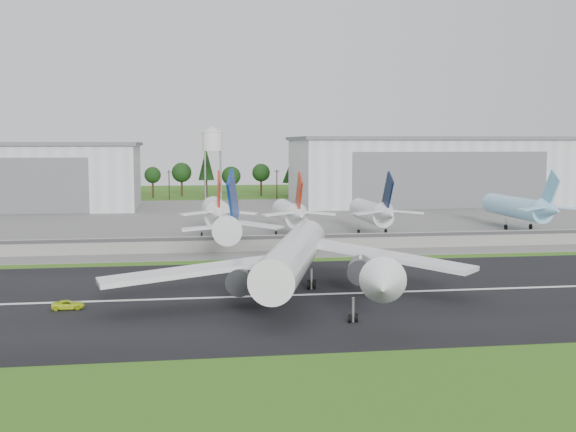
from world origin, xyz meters
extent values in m
plane|color=#295C15|center=(0.00, 0.00, 0.00)|extent=(600.00, 600.00, 0.00)
cube|color=black|center=(0.00, 10.00, 0.05)|extent=(320.00, 60.00, 0.10)
cube|color=white|center=(0.00, 10.00, 0.11)|extent=(220.00, 1.00, 0.02)
cube|color=slate|center=(0.00, 120.00, 0.05)|extent=(320.00, 150.00, 0.10)
cube|color=gray|center=(0.00, 55.00, 1.75)|extent=(240.00, 0.50, 3.50)
cube|color=#38383A|center=(0.00, 54.70, 3.00)|extent=(240.00, 0.12, 0.70)
cube|color=silver|center=(75.00, 165.00, 12.00)|extent=(100.00, 45.00, 24.00)
cube|color=#595B60|center=(75.00, 165.00, 24.60)|extent=(102.00, 47.00, 1.20)
cube|color=#595B60|center=(75.00, 142.35, 10.08)|extent=(70.00, 0.30, 19.68)
cylinder|color=#99999E|center=(-8.00, 182.00, 10.00)|extent=(0.50, 0.50, 20.00)
cylinder|color=#99999E|center=(-2.00, 188.00, 10.00)|extent=(0.50, 0.50, 20.00)
cylinder|color=silver|center=(-5.00, 185.00, 23.50)|extent=(8.00, 8.00, 7.00)
cone|color=silver|center=(-5.00, 185.00, 28.20)|extent=(8.40, 8.40, 2.40)
cylinder|color=white|center=(-1.07, 10.00, 6.20)|extent=(17.69, 43.90, 5.80)
cone|color=white|center=(5.81, -14.03, 6.20)|extent=(7.23, 7.36, 5.80)
cone|color=white|center=(-8.37, 35.48, 7.40)|extent=(7.77, 10.17, 5.51)
cube|color=navy|center=(-8.23, 35.00, 12.70)|extent=(3.11, 9.31, 11.13)
cube|color=white|center=(13.90, 12.21, 5.40)|extent=(23.95, 23.39, 2.65)
cylinder|color=#333338|center=(9.03, 9.25, 3.80)|extent=(5.17, 6.33, 3.80)
cube|color=white|center=(-3.42, 36.37, 7.80)|extent=(9.25, 7.68, 0.98)
cube|color=white|center=(-14.94, 3.95, 5.40)|extent=(28.51, 11.21, 2.65)
cylinder|color=#333338|center=(-9.24, 4.02, 3.80)|extent=(5.17, 6.33, 3.80)
cube|color=white|center=(-13.04, 33.62, 7.80)|extent=(9.11, 3.52, 0.98)
cube|color=#99999E|center=(0.03, 6.15, 1.70)|extent=(17.87, 31.59, 3.20)
cylinder|color=black|center=(-6.22, 11.65, 0.85)|extent=(0.80, 1.55, 1.50)
imported|color=#C7E01A|center=(-33.16, 5.56, 0.71)|extent=(4.60, 2.47, 1.23)
cylinder|color=white|center=(-9.19, 80.00, 6.06)|extent=(6.12, 24.00, 6.12)
cone|color=white|center=(-9.19, 64.50, 7.06)|extent=(5.81, 7.00, 5.81)
cube|color=#A9250D|center=(-9.19, 65.00, 11.86)|extent=(0.45, 8.59, 10.02)
cylinder|color=#99999E|center=(-12.69, 78.00, 1.50)|extent=(0.32, 0.32, 3.00)
cylinder|color=#99999E|center=(-5.69, 78.00, 1.50)|extent=(0.32, 0.32, 3.00)
cylinder|color=black|center=(-12.69, 78.00, 0.80)|extent=(0.40, 1.40, 1.40)
cylinder|color=white|center=(8.86, 80.00, 5.64)|extent=(5.27, 24.00, 5.27)
cone|color=white|center=(8.86, 64.50, 6.64)|extent=(5.01, 7.00, 5.01)
cube|color=#9D1F0C|center=(8.86, 65.00, 11.44)|extent=(0.45, 8.59, 10.02)
cylinder|color=#99999E|center=(5.36, 78.00, 1.50)|extent=(0.32, 0.32, 3.00)
cylinder|color=#99999E|center=(12.36, 78.00, 1.50)|extent=(0.32, 0.32, 3.00)
cylinder|color=black|center=(5.36, 78.00, 0.80)|extent=(0.40, 1.40, 1.40)
cylinder|color=white|center=(29.58, 80.00, 5.62)|extent=(5.25, 24.00, 5.25)
cone|color=white|center=(29.58, 64.50, 6.62)|extent=(4.98, 7.00, 4.98)
cube|color=black|center=(29.58, 65.00, 11.42)|extent=(0.45, 8.59, 10.02)
cylinder|color=#99999E|center=(26.08, 78.00, 1.50)|extent=(0.32, 0.32, 3.00)
cylinder|color=#99999E|center=(33.08, 78.00, 1.50)|extent=(0.32, 0.32, 3.00)
cylinder|color=black|center=(26.08, 78.00, 0.80)|extent=(0.40, 1.40, 1.40)
cylinder|color=#91D5FB|center=(70.69, 85.00, 5.81)|extent=(5.62, 30.00, 5.62)
cone|color=#91D5FB|center=(70.69, 66.50, 6.81)|extent=(5.34, 7.00, 5.34)
cube|color=#6EBDE2|center=(70.69, 67.00, 11.61)|extent=(0.45, 8.59, 10.02)
cylinder|color=#99999E|center=(67.19, 83.00, 1.50)|extent=(0.32, 0.32, 3.00)
cylinder|color=#99999E|center=(74.19, 83.00, 1.50)|extent=(0.32, 0.32, 3.00)
cylinder|color=black|center=(67.19, 83.00, 0.80)|extent=(0.40, 1.40, 1.40)
camera|label=1|loc=(-17.71, -95.16, 22.81)|focal=45.00mm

